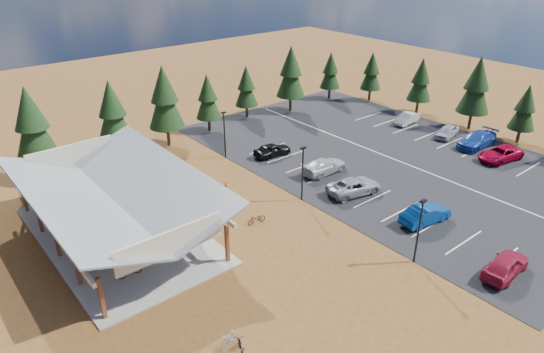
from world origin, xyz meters
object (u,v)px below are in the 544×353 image
object	(u,v)px
bike_2	(89,216)
bike_5	(151,245)
bike_pavilion	(112,192)
trash_bin_0	(197,216)
bike_14	(220,207)
car_1	(425,214)
bike_7	(126,185)
car_0	(505,265)
bike_0	(130,271)
trash_bin_1	(214,205)
bike_1	(94,268)
car_8	(447,132)
car_4	(272,150)
bike_6	(130,224)
car_6	(500,154)
car_9	(407,118)
lamp_post_0	(419,227)
bike_16	(257,219)
car_3	(325,166)
bike_4	(184,243)
bike_13	(230,339)
bike_3	(76,198)
lamp_post_1	(303,170)
bike_15	(225,189)
lamp_post_2	(224,131)
car_7	(477,140)
car_2	(354,186)

from	to	relation	value
bike_2	bike_5	xyz separation A→B (m)	(1.98, -7.09, 0.05)
bike_pavilion	trash_bin_0	distance (m)	7.07
bike_14	car_1	bearing A→B (deg)	-46.85
bike_7	car_0	xyz separation A→B (m)	(14.91, -28.48, 0.24)
trash_bin_0	bike_0	xyz separation A→B (m)	(-7.43, -3.41, 0.10)
bike_0	trash_bin_1	bearing A→B (deg)	-63.77
bike_1	car_8	distance (m)	41.80
car_4	bike_1	bearing A→B (deg)	115.54
trash_bin_0	bike_7	xyz separation A→B (m)	(-2.16, 8.79, 0.13)
bike_6	car_6	world-z (taller)	car_6
trash_bin_1	car_9	size ratio (longest dim) A/B	0.22
lamp_post_0	bike_5	bearing A→B (deg)	136.95
bike_2	bike_16	size ratio (longest dim) A/B	1.11
trash_bin_1	bike_14	xyz separation A→B (m)	(0.30, -0.59, -0.04)
car_3	trash_bin_1	bearing A→B (deg)	86.05
car_3	bike_7	bearing A→B (deg)	62.17
bike_6	car_0	xyz separation A→B (m)	(17.56, -21.94, 0.31)
bike_0	car_6	distance (m)	38.99
bike_4	car_8	xyz separation A→B (m)	(35.44, 0.29, 0.18)
bike_0	bike_7	distance (m)	13.28
bike_13	car_3	size ratio (longest dim) A/B	0.30
car_1	bike_7	bearing A→B (deg)	46.21
bike_2	car_9	bearing A→B (deg)	-96.82
bike_3	bike_5	bearing A→B (deg)	172.51
lamp_post_1	car_3	bearing A→B (deg)	25.60
bike_13	bike_pavilion	bearing A→B (deg)	164.37
lamp_post_1	bike_3	world-z (taller)	lamp_post_1
trash_bin_1	car_1	size ratio (longest dim) A/B	0.19
car_3	car_9	bearing A→B (deg)	-78.69
bike_6	bike_13	world-z (taller)	bike_6
car_9	car_1	bearing A→B (deg)	-55.74
bike_2	bike_7	bearing A→B (deg)	-58.99
bike_6	bike_15	size ratio (longest dim) A/B	0.85
car_1	trash_bin_1	bearing A→B (deg)	51.45
bike_pavilion	car_8	xyz separation A→B (m)	(38.38, -4.71, -3.10)
bike_6	bike_14	distance (m)	7.54
lamp_post_2	bike_7	distance (m)	11.60
bike_5	car_9	size ratio (longest dim) A/B	0.44
trash_bin_0	bike_2	xyz separation A→B (m)	(-6.93, 5.48, 0.14)
trash_bin_1	bike_4	world-z (taller)	bike_4
car_1	car_4	world-z (taller)	car_1
lamp_post_1	car_3	world-z (taller)	lamp_post_1
bike_16	car_7	xyz separation A→B (m)	(28.97, -2.84, 0.41)
bike_15	bike_14	bearing A→B (deg)	87.52
car_2	bike_3	bearing A→B (deg)	66.57
bike_14	bike_1	bearing A→B (deg)	-172.55
bike_2	bike_6	distance (m)	3.87
bike_pavilion	trash_bin_1	distance (m)	8.76
lamp_post_2	car_7	distance (m)	28.10
lamp_post_2	bike_13	size ratio (longest dim) A/B	3.40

